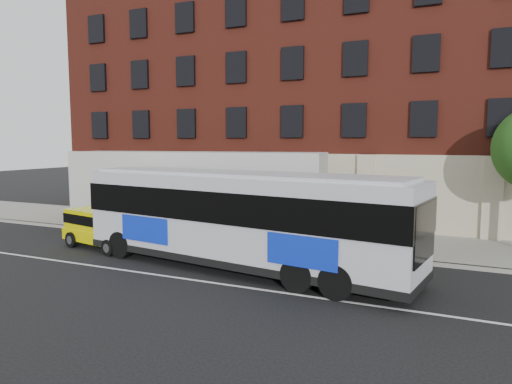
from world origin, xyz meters
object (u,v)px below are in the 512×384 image
at_px(shipping_container, 195,195).
at_px(yellow_suv, 103,226).
at_px(city_bus, 240,216).
at_px(sign_pole, 80,203).

bearing_deg(shipping_container, yellow_suv, -125.72).
relative_size(yellow_suv, shipping_container, 0.35).
bearing_deg(city_bus, yellow_suv, 174.39).
distance_m(sign_pole, yellow_suv, 5.24).
bearing_deg(shipping_container, city_bus, -43.17).
distance_m(sign_pole, shipping_container, 7.00).
bearing_deg(shipping_container, sign_pole, -174.23).
distance_m(sign_pole, city_bus, 12.21).
bearing_deg(yellow_suv, sign_pole, 145.30).
distance_m(yellow_suv, shipping_container, 4.67).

